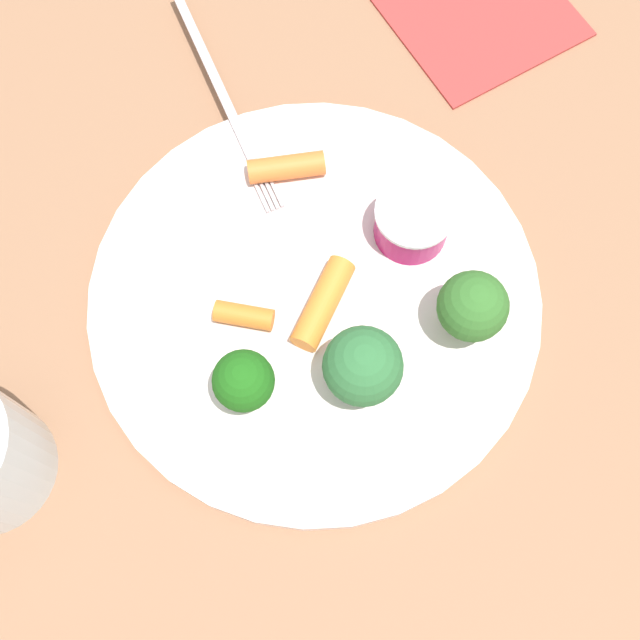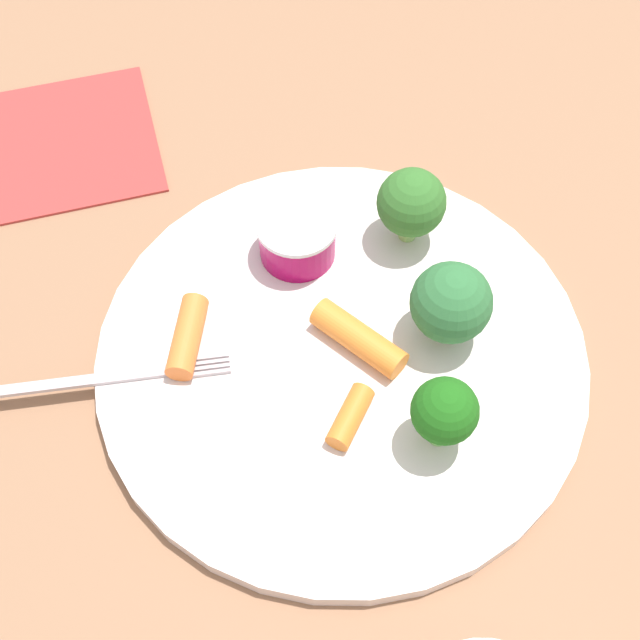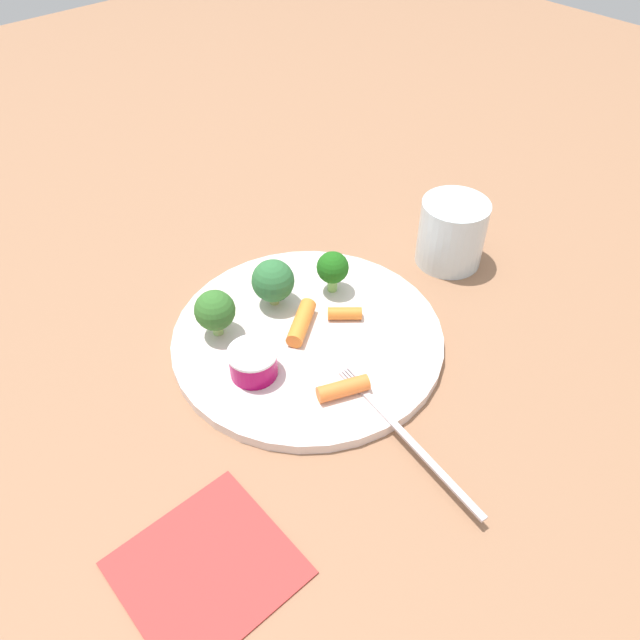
# 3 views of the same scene
# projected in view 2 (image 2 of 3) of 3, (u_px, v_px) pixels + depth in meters

# --- Properties ---
(ground_plane) EXTENTS (2.40, 2.40, 0.00)m
(ground_plane) POSITION_uv_depth(u_px,v_px,m) (341.00, 360.00, 0.51)
(ground_plane) COLOR #956749
(plate) EXTENTS (0.29, 0.29, 0.01)m
(plate) POSITION_uv_depth(u_px,v_px,m) (341.00, 355.00, 0.50)
(plate) COLOR silver
(plate) RESTS_ON ground_plane
(sauce_cup) EXTENTS (0.05, 0.05, 0.03)m
(sauce_cup) POSITION_uv_depth(u_px,v_px,m) (297.00, 238.00, 0.52)
(sauce_cup) COLOR #9C0648
(sauce_cup) RESTS_ON plate
(broccoli_floret_0) EXTENTS (0.04, 0.04, 0.05)m
(broccoli_floret_0) POSITION_uv_depth(u_px,v_px,m) (445.00, 412.00, 0.44)
(broccoli_floret_0) COLOR #86C162
(broccoli_floret_0) RESTS_ON plate
(broccoli_floret_1) EXTENTS (0.04, 0.04, 0.05)m
(broccoli_floret_1) POSITION_uv_depth(u_px,v_px,m) (411.00, 203.00, 0.51)
(broccoli_floret_1) COLOR #93C666
(broccoli_floret_1) RESTS_ON plate
(broccoli_floret_2) EXTENTS (0.05, 0.05, 0.06)m
(broccoli_floret_2) POSITION_uv_depth(u_px,v_px,m) (451.00, 303.00, 0.48)
(broccoli_floret_2) COLOR #98AF60
(broccoli_floret_2) RESTS_ON plate
(carrot_stick_0) EXTENTS (0.05, 0.03, 0.02)m
(carrot_stick_0) POSITION_uv_depth(u_px,v_px,m) (187.00, 336.00, 0.49)
(carrot_stick_0) COLOR orange
(carrot_stick_0) RESTS_ON plate
(carrot_stick_1) EXTENTS (0.04, 0.03, 0.01)m
(carrot_stick_1) POSITION_uv_depth(u_px,v_px,m) (350.00, 417.00, 0.46)
(carrot_stick_1) COLOR orange
(carrot_stick_1) RESTS_ON plate
(carrot_stick_2) EXTENTS (0.06, 0.05, 0.02)m
(carrot_stick_2) POSITION_uv_depth(u_px,v_px,m) (361.00, 344.00, 0.49)
(carrot_stick_2) COLOR orange
(carrot_stick_2) RESTS_ON plate
(fork) EXTENTS (0.04, 0.19, 0.00)m
(fork) POSITION_uv_depth(u_px,v_px,m) (66.00, 383.00, 0.48)
(fork) COLOR #BDB0B5
(fork) RESTS_ON plate
(napkin) EXTENTS (0.13, 0.12, 0.00)m
(napkin) POSITION_uv_depth(u_px,v_px,m) (68.00, 141.00, 0.60)
(napkin) COLOR #B03633
(napkin) RESTS_ON ground_plane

